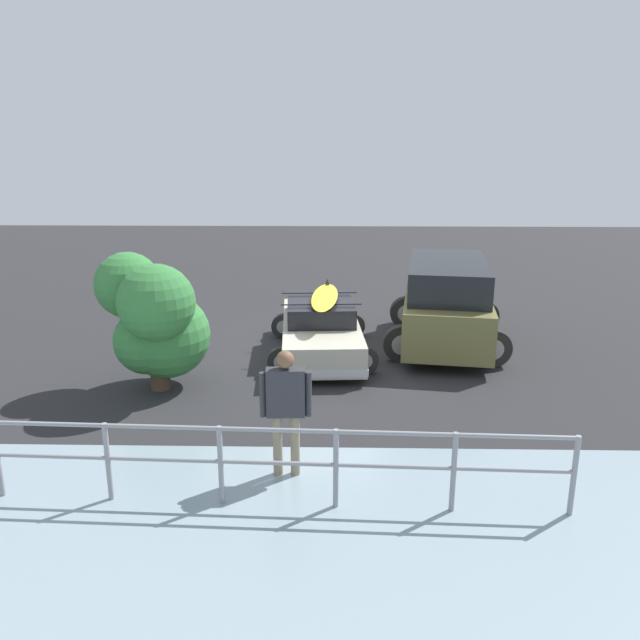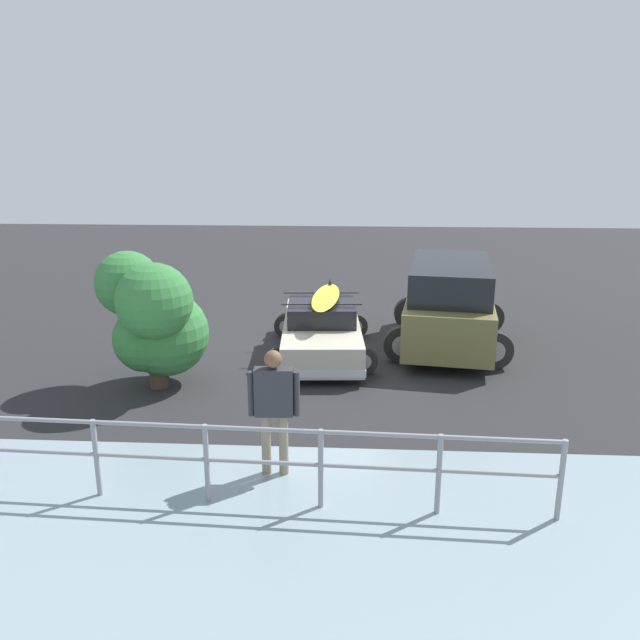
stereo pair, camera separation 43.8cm
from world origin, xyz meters
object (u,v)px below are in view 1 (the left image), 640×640
object	(u,v)px
sedan_car	(321,329)
person_bystander	(286,402)
bush_near_left	(154,320)
suv_car	(446,303)

from	to	relation	value
sedan_car	person_bystander	distance (m)	5.27
person_bystander	bush_near_left	bearing A→B (deg)	-49.54
suv_car	person_bystander	size ratio (longest dim) A/B	2.51
suv_car	sedan_car	bearing A→B (deg)	13.42
person_bystander	sedan_car	bearing A→B (deg)	-93.99
suv_car	person_bystander	distance (m)	6.72
sedan_car	bush_near_left	xyz separation A→B (m)	(3.02, 2.12, 0.77)
suv_car	bush_near_left	xyz separation A→B (m)	(5.85, 2.80, 0.34)
person_bystander	bush_near_left	distance (m)	4.10
person_bystander	bush_near_left	xyz separation A→B (m)	(2.65, -3.11, 0.25)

